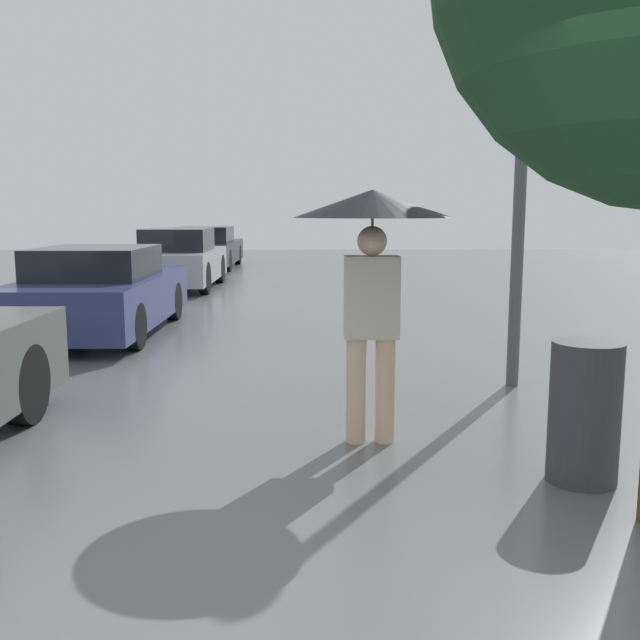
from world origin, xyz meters
The scene contains 6 objects.
pedestrian centered at (0.32, 3.46, 1.54)m, with size 1.15×1.15×1.89m.
parked_car_second centered at (-3.13, 8.29, 0.58)m, with size 1.72×4.03×1.24m.
parked_car_third centered at (-3.12, 14.23, 0.63)m, with size 1.64×3.85×1.34m.
parked_car_farthest centered at (-3.37, 19.96, 0.59)m, with size 1.77×4.46×1.25m.
street_lamp centered at (1.89, 5.21, 2.30)m, with size 0.26×0.26×3.83m.
trash_bin centered at (1.63, 2.66, 0.46)m, with size 0.45×0.45×0.92m.
Camera 1 is at (-0.10, -1.75, 1.74)m, focal length 40.00 mm.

